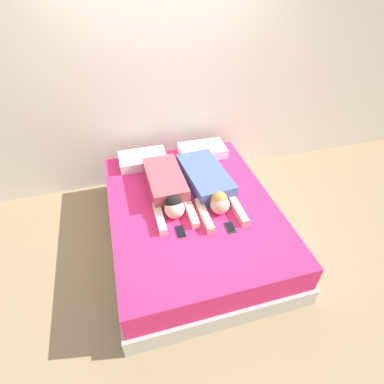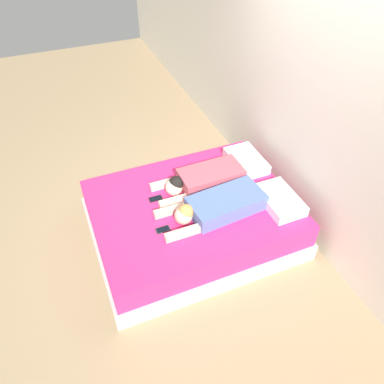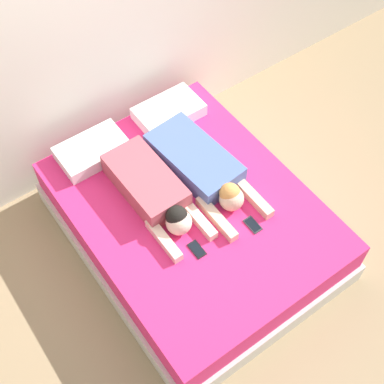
# 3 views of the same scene
# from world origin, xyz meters

# --- Properties ---
(ground_plane) EXTENTS (12.00, 12.00, 0.00)m
(ground_plane) POSITION_xyz_m (0.00, 0.00, 0.00)
(ground_plane) COLOR #9E8460
(wall_back) EXTENTS (12.00, 0.06, 2.60)m
(wall_back) POSITION_xyz_m (0.00, 1.20, 1.30)
(wall_back) COLOR silver
(wall_back) RESTS_ON ground_plane
(bed) EXTENTS (1.64, 2.11, 0.48)m
(bed) POSITION_xyz_m (0.00, 0.00, 0.24)
(bed) COLOR beige
(bed) RESTS_ON ground_plane
(pillow_head_left) EXTENTS (0.54, 0.34, 0.11)m
(pillow_head_left) POSITION_xyz_m (-0.36, 0.82, 0.53)
(pillow_head_left) COLOR white
(pillow_head_left) RESTS_ON bed
(pillow_head_right) EXTENTS (0.54, 0.34, 0.11)m
(pillow_head_right) POSITION_xyz_m (0.36, 0.82, 0.53)
(pillow_head_right) COLOR white
(pillow_head_right) RESTS_ON bed
(person_left) EXTENTS (0.37, 0.98, 0.22)m
(person_left) POSITION_xyz_m (-0.20, 0.20, 0.57)
(person_left) COLOR #B24C59
(person_left) RESTS_ON bed
(person_right) EXTENTS (0.45, 1.10, 0.21)m
(person_right) POSITION_xyz_m (0.22, 0.18, 0.56)
(person_right) COLOR #4C66A5
(person_right) RESTS_ON bed
(cell_phone_left) EXTENTS (0.07, 0.14, 0.01)m
(cell_phone_left) POSITION_xyz_m (-0.20, -0.33, 0.48)
(cell_phone_left) COLOR black
(cell_phone_left) RESTS_ON bed
(cell_phone_right) EXTENTS (0.07, 0.14, 0.01)m
(cell_phone_right) POSITION_xyz_m (0.24, -0.40, 0.48)
(cell_phone_right) COLOR #2D2D33
(cell_phone_right) RESTS_ON bed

